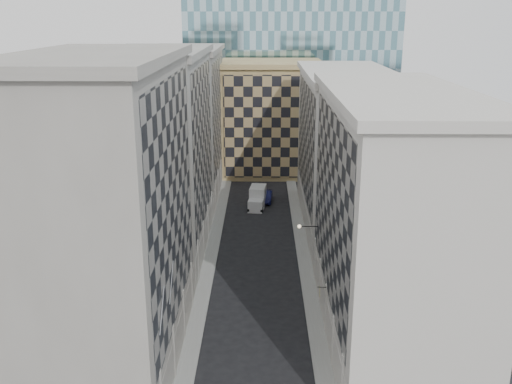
{
  "coord_description": "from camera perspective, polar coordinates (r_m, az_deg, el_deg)",
  "views": [
    {
      "loc": [
        0.49,
        -28.55,
        26.11
      ],
      "look_at": [
        0.02,
        15.55,
        12.37
      ],
      "focal_mm": 40.0,
      "sensor_mm": 36.0,
      "label": 1
    }
  ],
  "objects": [
    {
      "name": "sidewalk_west",
      "position": [
        64.33,
        -4.59,
        -6.62
      ],
      "size": [
        1.5,
        100.0,
        0.15
      ],
      "primitive_type": "cube",
      "color": "gray",
      "rests_on": "ground"
    },
    {
      "name": "bracket_lamp",
      "position": [
        56.33,
        4.54,
        -3.45
      ],
      "size": [
        1.98,
        0.36,
        0.36
      ],
      "color": "black",
      "rests_on": "ground"
    },
    {
      "name": "church_tower",
      "position": [
        110.55,
        0.37,
        17.74
      ],
      "size": [
        7.2,
        7.2,
        51.5
      ],
      "color": "#2C2722",
      "rests_on": "ground"
    },
    {
      "name": "bldg_right_b",
      "position": [
        73.14,
        8.8,
        4.26
      ],
      "size": [
        10.8,
        28.8,
        19.7
      ],
      "color": "beige",
      "rests_on": "ground"
    },
    {
      "name": "dark_car",
      "position": [
        83.14,
        1.02,
        -0.43
      ],
      "size": [
        1.99,
        4.87,
        1.57
      ],
      "primitive_type": "imported",
      "rotation": [
        0.0,
        0.0,
        -0.07
      ],
      "color": "#10133D",
      "rests_on": "ground"
    },
    {
      "name": "box_truck",
      "position": [
        80.55,
        0.13,
        -0.68
      ],
      "size": [
        2.68,
        5.4,
        2.85
      ],
      "rotation": [
        0.0,
        0.0,
        -0.11
      ],
      "color": "silver",
      "rests_on": "ground"
    },
    {
      "name": "sidewalk_east",
      "position": [
        64.25,
        4.84,
        -6.66
      ],
      "size": [
        1.5,
        100.0,
        0.15
      ],
      "primitive_type": "cube",
      "color": "gray",
      "rests_on": "ground"
    },
    {
      "name": "bldg_left_a",
      "position": [
        43.56,
        -14.57,
        -2.42
      ],
      "size": [
        10.8,
        22.8,
        23.7
      ],
      "color": "gray",
      "rests_on": "ground"
    },
    {
      "name": "flagpoles_left",
      "position": [
        39.53,
        -8.9,
        -10.19
      ],
      "size": [
        0.1,
        6.33,
        2.33
      ],
      "color": "gray",
      "rests_on": "ground"
    },
    {
      "name": "shop_sign",
      "position": [
        49.04,
        6.41,
        -9.82
      ],
      "size": [
        0.81,
        0.71,
        0.79
      ],
      "rotation": [
        0.0,
        0.0,
        -0.06
      ],
      "color": "black",
      "rests_on": "ground"
    },
    {
      "name": "bldg_right_a",
      "position": [
        47.47,
        13.23,
        -2.6
      ],
      "size": [
        10.8,
        26.8,
        20.7
      ],
      "color": "beige",
      "rests_on": "ground"
    },
    {
      "name": "bldg_left_c",
      "position": [
        85.69,
        -7.08,
        6.9
      ],
      "size": [
        10.8,
        22.8,
        21.7
      ],
      "color": "gray",
      "rests_on": "ground"
    },
    {
      "name": "tan_block",
      "position": [
        97.89,
        1.5,
        7.49
      ],
      "size": [
        16.8,
        14.8,
        18.8
      ],
      "color": "#A28256",
      "rests_on": "ground"
    },
    {
      "name": "bldg_left_b",
      "position": [
        64.31,
        -9.61,
        3.77
      ],
      "size": [
        10.8,
        22.8,
        22.7
      ],
      "color": "gray",
      "rests_on": "ground"
    }
  ]
}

